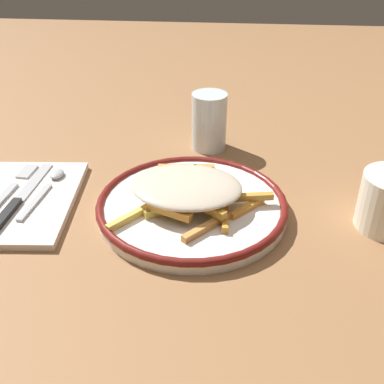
{
  "coord_description": "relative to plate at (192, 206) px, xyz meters",
  "views": [
    {
      "loc": [
        0.06,
        -0.61,
        0.42
      ],
      "look_at": [
        0.0,
        0.0,
        0.04
      ],
      "focal_mm": 44.67,
      "sensor_mm": 36.0,
      "label": 1
    }
  ],
  "objects": [
    {
      "name": "fries_heap",
      "position": [
        -0.01,
        -0.01,
        0.03
      ],
      "size": [
        0.24,
        0.2,
        0.04
      ],
      "color": "#DC8E44",
      "rests_on": "plate"
    },
    {
      "name": "ground_plane",
      "position": [
        0.0,
        0.0,
        -0.01
      ],
      "size": [
        2.6,
        2.6,
        0.0
      ],
      "primitive_type": "plane",
      "color": "#956740"
    },
    {
      "name": "knife",
      "position": [
        -0.27,
        -0.02,
        0.0
      ],
      "size": [
        0.03,
        0.21,
        0.01
      ],
      "color": "black",
      "rests_on": "napkin"
    },
    {
      "name": "napkin",
      "position": [
        -0.27,
        0.0,
        -0.01
      ],
      "size": [
        0.18,
        0.25,
        0.01
      ],
      "primitive_type": "cube",
      "rotation": [
        0.0,
        0.0,
        0.08
      ],
      "color": "silver",
      "rests_on": "ground_plane"
    },
    {
      "name": "plate",
      "position": [
        0.0,
        0.0,
        0.0
      ],
      "size": [
        0.3,
        0.3,
        0.02
      ],
      "color": "white",
      "rests_on": "ground_plane"
    },
    {
      "name": "fork",
      "position": [
        -0.3,
        0.02,
        0.0
      ],
      "size": [
        0.03,
        0.18,
        0.01
      ],
      "color": "silver",
      "rests_on": "napkin"
    },
    {
      "name": "water_glass",
      "position": [
        0.01,
        0.23,
        0.04
      ],
      "size": [
        0.07,
        0.07,
        0.11
      ],
      "primitive_type": "cylinder",
      "color": "silver",
      "rests_on": "ground_plane"
    },
    {
      "name": "spoon",
      "position": [
        -0.24,
        0.04,
        0.0
      ],
      "size": [
        0.03,
        0.15,
        0.01
      ],
      "color": "silver",
      "rests_on": "napkin"
    }
  ]
}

